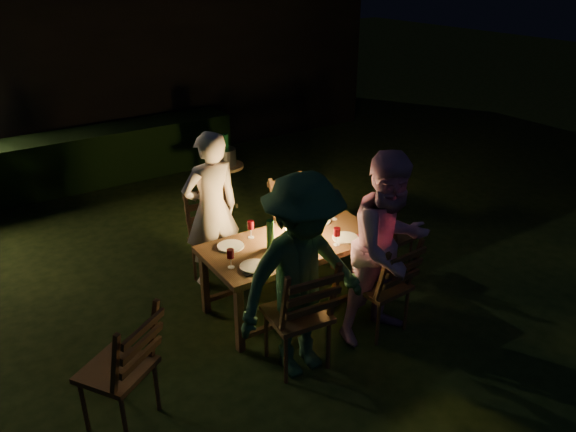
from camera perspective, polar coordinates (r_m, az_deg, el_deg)
garden_envelope at (r=11.13m, az=-20.92°, el=15.26°), size 40.00×40.00×3.20m
dining_table at (r=5.34m, az=0.52°, el=-3.24°), size 1.73×0.90×0.71m
chair_near_left at (r=4.75m, az=1.04°, el=-11.69°), size 0.54×0.58×1.08m
chair_near_right at (r=5.23m, az=9.40°, el=-8.54°), size 0.47×0.50×1.01m
chair_far_left at (r=5.90m, az=-7.28°, el=-4.07°), size 0.53×0.56×1.06m
chair_far_right at (r=6.33m, az=0.86°, el=-1.90°), size 0.45×0.48×0.99m
chair_end at (r=6.19m, az=10.13°, el=-3.24°), size 0.47×0.45×0.92m
chair_spare at (r=4.43m, az=-16.52°, el=-16.36°), size 0.66×0.67×1.04m
person_house_side at (r=5.71m, az=-7.78°, el=0.57°), size 0.61×0.41×1.65m
person_opp_right at (r=4.91m, az=10.22°, el=-3.25°), size 0.87×0.69×1.75m
person_opp_left at (r=4.41m, az=1.46°, el=-6.32°), size 1.14×0.68×1.74m
lantern at (r=5.30m, az=0.69°, el=-0.72°), size 0.16×0.16×0.35m
plate_far_left at (r=5.23m, az=-5.86°, el=-3.06°), size 0.25×0.25×0.01m
plate_near_left at (r=4.89m, az=-3.48°, el=-5.11°), size 0.25×0.25×0.01m
plate_far_right at (r=5.69m, az=3.11°, el=-0.51°), size 0.25×0.25×0.01m
plate_near_right at (r=5.38m, az=5.83°, el=-2.21°), size 0.25×0.25×0.01m
wineglass_a at (r=5.34m, az=-3.81°, el=-1.37°), size 0.06×0.06×0.18m
wineglass_b at (r=4.86m, az=-5.84°, el=-4.32°), size 0.06×0.06×0.18m
wineglass_c at (r=5.22m, az=4.98°, el=-2.09°), size 0.06×0.06×0.18m
wineglass_d at (r=5.72m, az=4.75°, el=0.47°), size 0.06×0.06×0.18m
wineglass_e at (r=4.99m, az=1.45°, el=-3.31°), size 0.06×0.06×0.18m
bottle_table at (r=5.12m, az=-1.81°, el=-1.89°), size 0.07×0.07×0.28m
napkin_left at (r=4.99m, az=1.09°, el=-4.38°), size 0.18×0.14×0.01m
napkin_right at (r=5.38m, az=7.19°, el=-2.28°), size 0.18×0.14×0.01m
phone at (r=4.80m, az=-3.74°, el=-5.78°), size 0.14×0.07×0.01m
side_table at (r=7.49m, az=-6.39°, el=4.64°), size 0.49×0.49×0.66m
ice_bucket at (r=7.42m, az=-6.46°, el=5.99°), size 0.30×0.30×0.22m
bottle_bucket_a at (r=7.35m, az=-6.67°, el=6.20°), size 0.07×0.07×0.32m
bottle_bucket_b at (r=7.46m, az=-6.29°, el=6.51°), size 0.07×0.07×0.32m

